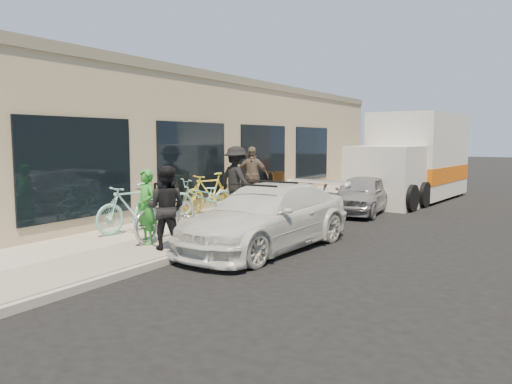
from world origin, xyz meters
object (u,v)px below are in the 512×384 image
at_px(woman_rider, 146,207).
at_px(man_standing, 166,208).
at_px(tandem_bike, 168,212).
at_px(sedan_white, 266,217).
at_px(bike_rack, 163,197).
at_px(bystander_a, 236,180).
at_px(cruiser_bike_c, 210,193).
at_px(moving_truck, 413,162).
at_px(sandwich_board, 273,184).
at_px(cruiser_bike_a, 132,208).
at_px(cruiser_bike_b, 203,196).
at_px(bystander_b, 252,176).
at_px(sedan_silver, 361,194).

bearing_deg(woman_rider, man_standing, 4.17).
bearing_deg(tandem_bike, sedan_white, 16.96).
height_order(bike_rack, bystander_a, bystander_a).
bearing_deg(cruiser_bike_c, moving_truck, 79.16).
xyz_separation_m(sedan_white, man_standing, (-1.25, -1.61, 0.29)).
xyz_separation_m(bike_rack, bystander_a, (0.90, 2.03, 0.34)).
distance_m(sandwich_board, man_standing, 8.54).
distance_m(bike_rack, moving_truck, 9.90).
bearing_deg(sedan_white, bystander_a, 137.98).
xyz_separation_m(bike_rack, man_standing, (2.33, -2.52, 0.19)).
distance_m(tandem_bike, cruiser_bike_c, 3.73).
distance_m(man_standing, cruiser_bike_a, 2.06).
xyz_separation_m(bike_rack, moving_truck, (4.03, 9.02, 0.65)).
bearing_deg(bike_rack, cruiser_bike_b, 76.99).
height_order(bystander_a, bystander_b, bystander_a).
bearing_deg(woman_rider, sedan_silver, 92.59).
distance_m(moving_truck, bystander_a, 7.66).
bearing_deg(bystander_b, man_standing, -94.20).
height_order(sedan_white, tandem_bike, sedan_white).
xyz_separation_m(sandwich_board, sedan_white, (3.55, -6.61, 0.03)).
bearing_deg(man_standing, tandem_bike, -70.84).
distance_m(cruiser_bike_c, bystander_b, 1.91).
distance_m(sedan_white, bystander_b, 5.51).
bearing_deg(moving_truck, bike_rack, -108.40).
height_order(woman_rider, cruiser_bike_b, woman_rider).
relative_size(sedan_silver, bystander_a, 1.81).
height_order(sedan_silver, woman_rider, woman_rider).
height_order(woman_rider, cruiser_bike_c, woman_rider).
bearing_deg(bystander_b, tandem_bike, -98.57).
distance_m(bike_rack, cruiser_bike_a, 1.69).
xyz_separation_m(bike_rack, sandwich_board, (0.03, 5.69, -0.12)).
bearing_deg(sandwich_board, sedan_white, -38.48).
height_order(woman_rider, cruiser_bike_a, woman_rider).
relative_size(bike_rack, woman_rider, 0.67).
bearing_deg(bystander_a, man_standing, 124.00).
height_order(bike_rack, tandem_bike, tandem_bike).
relative_size(woman_rider, man_standing, 0.94).
height_order(moving_truck, tandem_bike, moving_truck).
height_order(tandem_bike, cruiser_bike_c, cruiser_bike_c).
bearing_deg(bystander_a, sedan_white, 148.91).
bearing_deg(bystander_b, bike_rack, -118.32).
xyz_separation_m(sandwich_board, cruiser_bike_b, (0.27, -4.40, 0.03)).
height_order(sedan_silver, cruiser_bike_c, cruiser_bike_c).
height_order(sandwich_board, bystander_a, bystander_a).
distance_m(moving_truck, cruiser_bike_b, 8.61).
relative_size(sedan_white, tandem_bike, 2.24).
height_order(man_standing, bystander_a, bystander_a).
height_order(sedan_silver, moving_truck, moving_truck).
bearing_deg(cruiser_bike_c, sedan_white, -21.19).
bearing_deg(cruiser_bike_b, cruiser_bike_a, -59.44).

